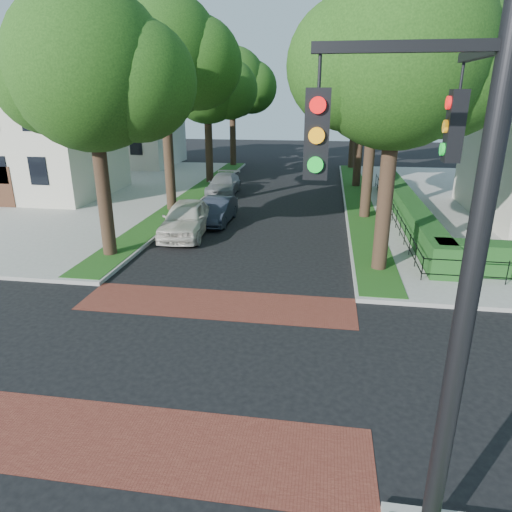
{
  "coord_description": "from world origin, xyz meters",
  "views": [
    {
      "loc": [
        3.33,
        -9.97,
        6.48
      ],
      "look_at": [
        1.23,
        3.61,
        1.6
      ],
      "focal_mm": 32.0,
      "sensor_mm": 36.0,
      "label": 1
    }
  ],
  "objects_px": {
    "parked_car_middle": "(217,211)",
    "parked_car_rear": "(224,184)",
    "traffic_signal": "(452,249)",
    "parked_car_front": "(186,218)"
  },
  "relations": [
    {
      "from": "parked_car_front",
      "to": "traffic_signal",
      "type": "bearing_deg",
      "value": -65.14
    },
    {
      "from": "parked_car_middle",
      "to": "parked_car_rear",
      "type": "xyz_separation_m",
      "value": [
        -1.3,
        7.3,
        0.01
      ]
    },
    {
      "from": "traffic_signal",
      "to": "parked_car_front",
      "type": "bearing_deg",
      "value": 118.49
    },
    {
      "from": "traffic_signal",
      "to": "parked_car_middle",
      "type": "distance_m",
      "value": 19.3
    },
    {
      "from": "parked_car_rear",
      "to": "traffic_signal",
      "type": "bearing_deg",
      "value": -72.92
    },
    {
      "from": "parked_car_middle",
      "to": "parked_car_rear",
      "type": "relative_size",
      "value": 0.87
    },
    {
      "from": "parked_car_front",
      "to": "parked_car_rear",
      "type": "xyz_separation_m",
      "value": [
        -0.36,
        9.77,
        -0.17
      ]
    },
    {
      "from": "parked_car_middle",
      "to": "parked_car_rear",
      "type": "bearing_deg",
      "value": 100.88
    },
    {
      "from": "parked_car_front",
      "to": "parked_car_middle",
      "type": "relative_size",
      "value": 1.22
    },
    {
      "from": "parked_car_front",
      "to": "parked_car_middle",
      "type": "xyz_separation_m",
      "value": [
        0.94,
        2.47,
        -0.18
      ]
    }
  ]
}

